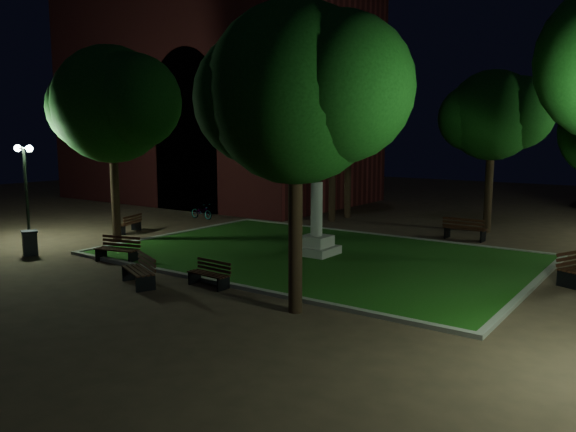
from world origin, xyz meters
name	(u,v)px	position (x,y,z in m)	size (l,w,h in m)	color
ground	(285,266)	(0.00, 0.00, 0.00)	(80.00, 80.00, 0.00)	#463325
lawn	(316,255)	(0.00, 2.00, 0.04)	(15.00, 10.00, 0.08)	#1B4D12
lawn_kerb	(316,255)	(0.00, 2.00, 0.06)	(15.40, 10.40, 0.12)	slate
monument	(316,231)	(0.00, 2.00, 0.96)	(1.40, 1.40, 3.20)	#9F9C93
building_main	(216,92)	(-15.86, 13.79, 7.38)	(20.00, 12.00, 15.00)	#4E1717
tree_west	(113,105)	(-8.49, -0.39, 5.73)	(5.92, 4.83, 8.16)	black
tree_north_wl	(335,95)	(-3.88, 9.69, 6.51)	(5.43, 4.43, 8.74)	black
tree_north_er	(494,116)	(3.73, 11.03, 5.36)	(5.01, 4.09, 7.41)	black
tree_se	(299,94)	(3.26, -3.93, 5.49)	(5.44, 4.44, 7.72)	black
tree_nw	(275,106)	(-7.99, 10.11, 6.08)	(5.98, 4.88, 8.52)	black
tree_far_north	(350,103)	(-3.82, 11.22, 6.16)	(5.77, 4.71, 8.52)	black
lamppost_sw	(25,174)	(-11.52, -2.64, 2.89)	(1.18, 0.28, 4.08)	black
lamppost_nw	(232,156)	(-11.94, 10.92, 3.21)	(1.18, 0.28, 4.62)	black
bench_near_left	(140,271)	(-2.12, -4.52, 0.43)	(1.77, 1.20, 0.92)	black
bench_near_right	(210,274)	(-0.32, -3.40, 0.36)	(1.43, 0.56, 0.77)	black
bench_west_near	(118,250)	(-5.31, -2.86, 0.42)	(1.72, 0.94, 0.89)	black
bench_left_side	(129,224)	(-9.83, 1.27, 0.39)	(0.98, 1.59, 0.83)	black
bench_far_side	(464,229)	(3.44, 8.45, 0.46)	(1.78, 0.64, 0.98)	black
trash_bin	(30,243)	(-8.90, -4.12, 0.47)	(0.72, 0.72, 0.94)	black
bicycle	(202,211)	(-10.11, 6.30, 0.42)	(0.55, 1.58, 0.83)	black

